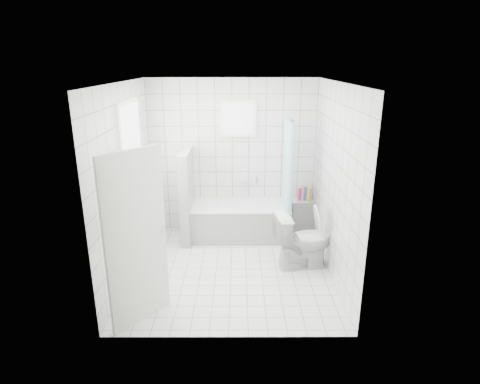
{
  "coord_description": "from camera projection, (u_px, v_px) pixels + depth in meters",
  "views": [
    {
      "loc": [
        0.11,
        -5.14,
        2.86
      ],
      "look_at": [
        0.13,
        0.35,
        1.05
      ],
      "focal_mm": 30.0,
      "sensor_mm": 36.0,
      "label": 1
    }
  ],
  "objects": [
    {
      "name": "wall_back",
      "position": [
        232.0,
        157.0,
        6.79
      ],
      "size": [
        2.8,
        0.02,
        2.6
      ],
      "primitive_type": "cube",
      "color": "white",
      "rests_on": "ground"
    },
    {
      "name": "window_left",
      "position": [
        133.0,
        156.0,
        5.56
      ],
      "size": [
        0.01,
        0.9,
        1.4
      ],
      "primitive_type": "cube",
      "color": "white",
      "rests_on": "wall_left"
    },
    {
      "name": "curtain_rod",
      "position": [
        289.0,
        119.0,
        6.2
      ],
      "size": [
        0.02,
        0.8,
        0.02
      ],
      "primitive_type": "cylinder",
      "rotation": [
        1.57,
        0.0,
        0.0
      ],
      "color": "silver",
      "rests_on": "wall_back"
    },
    {
      "name": "tiled_ledge",
      "position": [
        303.0,
        216.0,
        7.0
      ],
      "size": [
        0.4,
        0.24,
        0.55
      ],
      "primitive_type": "cube",
      "color": "white",
      "rests_on": "ground"
    },
    {
      "name": "wall_left",
      "position": [
        126.0,
        183.0,
        5.36
      ],
      "size": [
        0.02,
        3.0,
        2.6
      ],
      "primitive_type": "cube",
      "color": "white",
      "rests_on": "ground"
    },
    {
      "name": "ground",
      "position": [
        231.0,
        269.0,
        5.77
      ],
      "size": [
        3.0,
        3.0,
        0.0
      ],
      "primitive_type": "plane",
      "color": "white",
      "rests_on": "ground"
    },
    {
      "name": "ceiling",
      "position": [
        230.0,
        82.0,
        4.96
      ],
      "size": [
        3.0,
        3.0,
        0.0
      ],
      "primitive_type": "plane",
      "rotation": [
        3.14,
        0.0,
        0.0
      ],
      "color": "white",
      "rests_on": "ground"
    },
    {
      "name": "bathtub",
      "position": [
        240.0,
        220.0,
        6.75
      ],
      "size": [
        1.62,
        0.77,
        0.58
      ],
      "color": "white",
      "rests_on": "ground"
    },
    {
      "name": "window_back",
      "position": [
        238.0,
        119.0,
        6.55
      ],
      "size": [
        0.5,
        0.01,
        0.5
      ],
      "primitive_type": "cube",
      "color": "white",
      "rests_on": "wall_back"
    },
    {
      "name": "toilet",
      "position": [
        303.0,
        240.0,
        5.73
      ],
      "size": [
        0.88,
        0.61,
        0.82
      ],
      "primitive_type": "imported",
      "rotation": [
        0.0,
        0.0,
        1.77
      ],
      "color": "white",
      "rests_on": "ground"
    },
    {
      "name": "wall_front",
      "position": [
        227.0,
        227.0,
        3.94
      ],
      "size": [
        2.8,
        0.02,
        2.6
      ],
      "primitive_type": "cube",
      "color": "white",
      "rests_on": "ground"
    },
    {
      "name": "shower_curtain",
      "position": [
        288.0,
        177.0,
        6.35
      ],
      "size": [
        0.14,
        0.48,
        1.78
      ],
      "primitive_type": null,
      "color": "#47D1CE",
      "rests_on": "curtain_rod"
    },
    {
      "name": "window_sill",
      "position": [
        141.0,
        206.0,
        5.79
      ],
      "size": [
        0.18,
        1.02,
        0.08
      ],
      "primitive_type": "cube",
      "color": "white",
      "rests_on": "wall_left"
    },
    {
      "name": "door",
      "position": [
        136.0,
        240.0,
        4.35
      ],
      "size": [
        0.53,
        0.65,
        2.0
      ],
      "primitive_type": "cube",
      "rotation": [
        0.0,
        0.0,
        -0.67
      ],
      "color": "silver",
      "rests_on": "ground"
    },
    {
      "name": "wall_right",
      "position": [
        335.0,
        182.0,
        5.37
      ],
      "size": [
        0.02,
        3.0,
        2.6
      ],
      "primitive_type": "cube",
      "color": "white",
      "rests_on": "ground"
    },
    {
      "name": "partition_wall",
      "position": [
        187.0,
        196.0,
        6.56
      ],
      "size": [
        0.15,
        0.85,
        1.5
      ],
      "primitive_type": "cube",
      "color": "white",
      "rests_on": "ground"
    },
    {
      "name": "tub_faucet",
      "position": [
        246.0,
        183.0,
        6.9
      ],
      "size": [
        0.18,
        0.06,
        0.06
      ],
      "primitive_type": "cube",
      "color": "silver",
      "rests_on": "wall_back"
    },
    {
      "name": "ledge_bottles",
      "position": [
        305.0,
        194.0,
        6.87
      ],
      "size": [
        0.2,
        0.17,
        0.26
      ],
      "color": "yellow",
      "rests_on": "tiled_ledge"
    },
    {
      "name": "sill_bottles",
      "position": [
        138.0,
        199.0,
        5.62
      ],
      "size": [
        0.17,
        0.78,
        0.29
      ],
      "color": "#FE62BD",
      "rests_on": "window_sill"
    }
  ]
}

